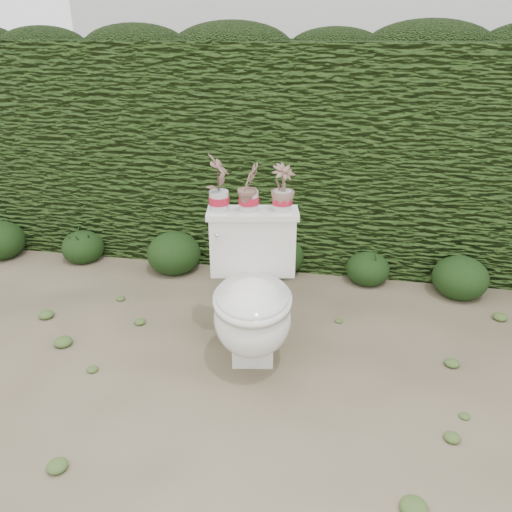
% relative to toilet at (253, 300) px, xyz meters
% --- Properties ---
extents(ground, '(60.00, 60.00, 0.00)m').
position_rel_toilet_xyz_m(ground, '(0.23, -0.02, -0.36)').
color(ground, gray).
rests_on(ground, ground).
extents(hedge, '(8.00, 1.00, 1.60)m').
position_rel_toilet_xyz_m(hedge, '(0.23, 1.58, 0.44)').
color(hedge, '#36561C').
rests_on(hedge, ground).
extents(house_wall, '(8.00, 3.50, 4.00)m').
position_rel_toilet_xyz_m(house_wall, '(0.83, 5.98, 1.64)').
color(house_wall, silver).
rests_on(house_wall, ground).
extents(toilet, '(0.57, 0.75, 0.78)m').
position_rel_toilet_xyz_m(toilet, '(0.00, 0.00, 0.00)').
color(toilet, white).
rests_on(toilet, ground).
extents(potted_plant_left, '(0.11, 0.16, 0.29)m').
position_rel_toilet_xyz_m(potted_plant_left, '(-0.22, 0.20, 0.57)').
color(potted_plant_left, '#2E7123').
rests_on(potted_plant_left, toilet).
extents(potted_plant_center, '(0.14, 0.16, 0.25)m').
position_rel_toilet_xyz_m(potted_plant_center, '(-0.06, 0.23, 0.54)').
color(potted_plant_center, '#2E7123').
rests_on(potted_plant_center, toilet).
extents(potted_plant_right, '(0.19, 0.19, 0.24)m').
position_rel_toilet_xyz_m(potted_plant_right, '(0.11, 0.26, 0.54)').
color(potted_plant_right, '#2E7123').
rests_on(potted_plant_right, toilet).
extents(liriope_clump_1, '(0.33, 0.33, 0.26)m').
position_rel_toilet_xyz_m(liriope_clump_1, '(-1.56, 1.01, -0.22)').
color(liriope_clump_1, '#1F3914').
rests_on(liriope_clump_1, ground).
extents(liriope_clump_2, '(0.40, 0.40, 0.32)m').
position_rel_toilet_xyz_m(liriope_clump_2, '(-0.79, 0.97, -0.19)').
color(liriope_clump_2, '#1F3914').
rests_on(liriope_clump_2, ground).
extents(liriope_clump_3, '(0.41, 0.41, 0.33)m').
position_rel_toilet_xyz_m(liriope_clump_3, '(-0.03, 1.08, -0.19)').
color(liriope_clump_3, '#1F3914').
rests_on(liriope_clump_3, ground).
extents(liriope_clump_4, '(0.31, 0.31, 0.25)m').
position_rel_toilet_xyz_m(liriope_clump_4, '(0.65, 1.04, -0.23)').
color(liriope_clump_4, '#1F3914').
rests_on(liriope_clump_4, ground).
extents(liriope_clump_5, '(0.37, 0.37, 0.30)m').
position_rel_toilet_xyz_m(liriope_clump_5, '(1.26, 0.96, -0.21)').
color(liriope_clump_5, '#1F3914').
rests_on(liriope_clump_5, ground).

